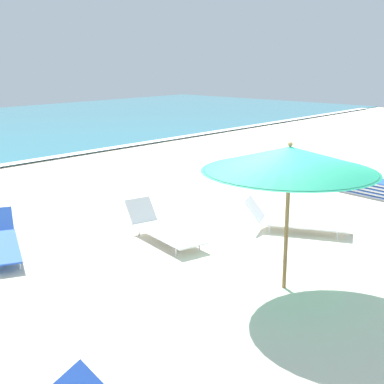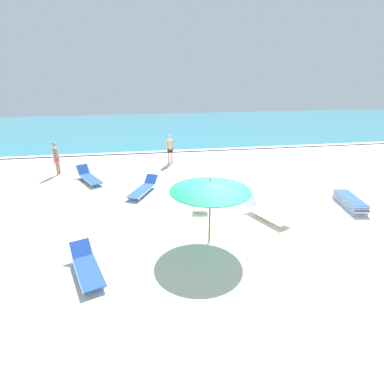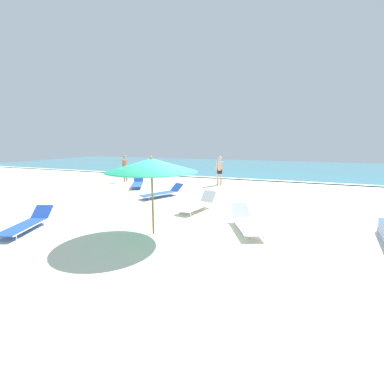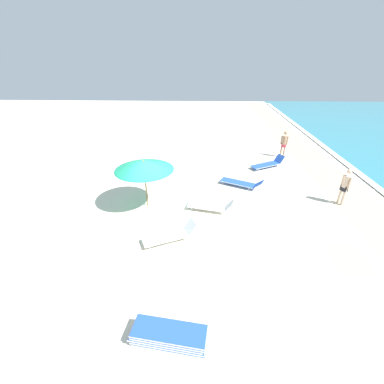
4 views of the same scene
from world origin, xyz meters
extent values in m
cube|color=beige|center=(0.00, 0.00, -0.08)|extent=(60.00, 60.00, 0.16)
cube|color=#B3A68B|center=(0.00, 9.30, 0.00)|extent=(57.00, 2.20, 0.00)
cube|color=#B3A68B|center=(-6.42, 6.03, 0.00)|extent=(1.76, 1.16, 0.00)
cube|color=#B3A68B|center=(2.86, 7.05, 0.00)|extent=(1.63, 1.21, 0.00)
cube|color=teal|center=(0.00, 20.58, 0.03)|extent=(60.00, 18.85, 0.06)
cube|color=white|center=(0.00, 11.20, 0.06)|extent=(56.00, 0.44, 0.01)
cylinder|color=olive|center=(-0.43, -0.58, 1.00)|extent=(0.06, 0.06, 2.00)
cone|color=#1E936B|center=(-0.43, -0.58, 2.00)|extent=(2.58, 2.58, 0.37)
cylinder|color=#166E50|center=(-0.43, -0.58, 1.83)|extent=(2.50, 2.50, 0.01)
sphere|color=olive|center=(-0.43, -0.58, 2.22)|extent=(0.07, 0.07, 0.07)
cube|color=blue|center=(-5.15, 5.87, 0.17)|extent=(1.42, 1.95, 0.03)
cylinder|color=silver|center=(-5.42, 5.73, 0.17)|extent=(0.92, 1.68, 0.03)
cylinder|color=silver|center=(-4.89, 6.01, 0.17)|extent=(0.92, 1.68, 0.03)
cube|color=blue|center=(-5.68, 6.84, 0.40)|extent=(0.67, 0.58, 0.46)
cylinder|color=silver|center=(-5.03, 5.10, 0.08)|extent=(0.03, 0.03, 0.16)
cylinder|color=silver|center=(-4.58, 5.34, 0.08)|extent=(0.03, 0.03, 0.16)
cylinder|color=silver|center=(-5.73, 6.40, 0.08)|extent=(0.03, 0.03, 0.16)
cylinder|color=silver|center=(-5.28, 6.64, 0.08)|extent=(0.03, 0.03, 0.16)
cube|color=white|center=(2.12, 0.57, 0.17)|extent=(1.24, 1.80, 0.03)
cylinder|color=silver|center=(1.84, 0.45, 0.17)|extent=(0.72, 1.56, 0.03)
cylinder|color=silver|center=(2.39, 0.70, 0.17)|extent=(0.72, 1.56, 0.03)
cube|color=white|center=(1.70, 1.50, 0.39)|extent=(0.67, 0.57, 0.45)
cylinder|color=silver|center=(2.16, -0.14, 0.08)|extent=(0.03, 0.03, 0.16)
cylinder|color=silver|center=(2.62, 0.07, 0.08)|extent=(0.03, 0.03, 0.16)
cylinder|color=silver|center=(1.61, 1.07, 0.08)|extent=(0.03, 0.03, 0.16)
cylinder|color=silver|center=(2.08, 1.28, 0.08)|extent=(0.03, 0.03, 0.16)
cube|color=blue|center=(-2.65, 3.86, 0.17)|extent=(1.35, 1.91, 0.03)
cylinder|color=silver|center=(-2.92, 3.99, 0.17)|extent=(0.83, 1.66, 0.03)
cylinder|color=silver|center=(-2.38, 3.73, 0.17)|extent=(0.83, 1.66, 0.03)
cube|color=blue|center=(-2.16, 4.87, 0.35)|extent=(0.71, 0.65, 0.38)
cylinder|color=silver|center=(-3.20, 3.33, 0.08)|extent=(0.03, 0.03, 0.16)
cylinder|color=silver|center=(-2.74, 3.11, 0.08)|extent=(0.03, 0.03, 0.16)
cylinder|color=silver|center=(-2.57, 4.62, 0.08)|extent=(0.03, 0.03, 0.16)
cylinder|color=silver|center=(-2.11, 4.39, 0.08)|extent=(0.03, 0.03, 0.16)
cube|color=blue|center=(-4.09, -1.89, 0.17)|extent=(1.12, 1.73, 0.03)
cylinder|color=silver|center=(-4.37, -1.99, 0.17)|extent=(0.59, 1.54, 0.03)
cylinder|color=silver|center=(-3.81, -1.79, 0.17)|extent=(0.59, 1.54, 0.03)
cube|color=blue|center=(-4.44, -0.92, 0.35)|extent=(0.69, 0.62, 0.37)
cylinder|color=silver|center=(-3.64, -2.40, 0.08)|extent=(0.03, 0.03, 0.16)
cylinder|color=silver|center=(-4.55, -1.38, 0.08)|extent=(0.03, 0.03, 0.16)
cylinder|color=silver|center=(-4.07, -1.20, 0.08)|extent=(0.03, 0.03, 0.16)
cube|color=white|center=(-0.17, 2.17, 0.17)|extent=(0.97, 1.80, 0.03)
cylinder|color=silver|center=(-0.46, 2.24, 0.17)|extent=(0.41, 1.67, 0.03)
cylinder|color=silver|center=(0.13, 2.11, 0.17)|extent=(0.41, 1.67, 0.03)
cube|color=white|center=(0.06, 3.17, 0.39)|extent=(0.64, 0.48, 0.46)
cylinder|color=silver|center=(-0.56, 1.58, 0.08)|extent=(0.03, 0.03, 0.16)
cylinder|color=silver|center=(-0.07, 1.47, 0.08)|extent=(0.03, 0.03, 0.16)
cylinder|color=silver|center=(-0.26, 2.88, 0.08)|extent=(0.03, 0.03, 0.16)
cylinder|color=silver|center=(0.23, 2.76, 0.08)|extent=(0.03, 0.03, 0.16)
cylinder|color=#A37A5B|center=(-7.05, 7.52, 0.45)|extent=(0.11, 0.11, 0.90)
cylinder|color=#A37A5B|center=(-7.09, 7.33, 0.45)|extent=(0.11, 0.11, 0.90)
cube|color=#D13D4C|center=(-7.07, 7.42, 0.82)|extent=(0.24, 0.33, 0.24)
cylinder|color=#A37A5B|center=(-7.07, 7.42, 1.18)|extent=(0.27, 0.27, 0.55)
cylinder|color=#A37A5B|center=(-7.04, 7.61, 1.17)|extent=(0.08, 0.08, 0.55)
cylinder|color=#A37A5B|center=(-7.11, 7.24, 1.17)|extent=(0.08, 0.08, 0.55)
sphere|color=#A37A5B|center=(-7.07, 7.42, 1.66)|extent=(0.21, 0.21, 0.21)
cylinder|color=beige|center=(-0.98, 8.42, 0.45)|extent=(0.11, 0.11, 0.90)
cylinder|color=beige|center=(-0.80, 8.50, 0.45)|extent=(0.11, 0.11, 0.90)
cube|color=black|center=(-0.89, 8.46, 0.82)|extent=(0.35, 0.28, 0.24)
cylinder|color=beige|center=(-0.89, 8.46, 1.18)|extent=(0.27, 0.27, 0.55)
cylinder|color=beige|center=(-1.06, 8.39, 1.17)|extent=(0.08, 0.08, 0.55)
cylinder|color=beige|center=(-0.72, 8.53, 1.17)|extent=(0.08, 0.08, 0.55)
sphere|color=beige|center=(-0.89, 8.46, 1.66)|extent=(0.21, 0.21, 0.21)
camera|label=1|loc=(-6.99, -4.61, 3.42)|focal=50.00mm
camera|label=2|loc=(-2.36, -9.00, 5.34)|focal=28.00mm
camera|label=3|loc=(3.19, -6.82, 2.64)|focal=24.00mm
camera|label=4|loc=(9.74, 1.85, 6.28)|focal=24.00mm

